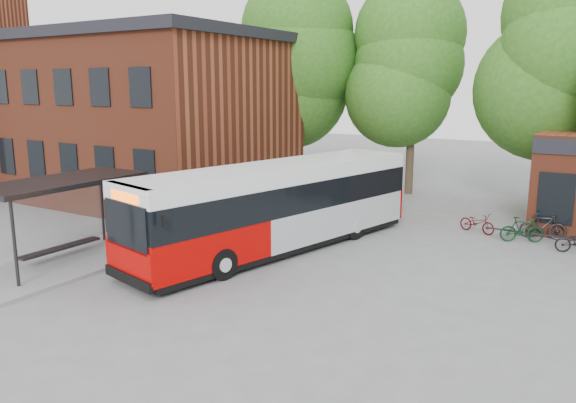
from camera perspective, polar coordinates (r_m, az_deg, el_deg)
The scene contains 11 objects.
ground at distance 17.83m, azimuth -10.01°, elevation -7.72°, with size 100.00×100.00×0.00m, color slate.
station_building at distance 32.47m, azimuth -17.10°, elevation 8.34°, with size 18.40×10.40×8.50m, color maroon, non-canonical shape.
bus_shelter at distance 20.02m, azimuth -21.80°, elevation -1.91°, with size 3.60×7.00×2.90m, color #27272A, non-canonical shape.
bike_rail at distance 23.29m, azimuth 25.66°, elevation -3.60°, with size 5.20×0.10×0.38m, color #27272A, non-canonical shape.
tree_0 at distance 33.32m, azimuth 0.32°, elevation 11.07°, with size 7.92×7.92×11.00m, color #285817, non-canonical shape.
tree_1 at distance 31.24m, azimuth 12.54°, elevation 10.21°, with size 7.92×7.92×10.40m, color #285817, non-canonical shape.
tree_2 at distance 28.69m, azimuth 25.39°, elevation 9.86°, with size 7.92×7.92×11.00m, color #285817, non-canonical shape.
city_bus at distance 20.22m, azimuth -0.98°, elevation -0.61°, with size 2.61×12.27×3.12m, color #B60201, non-canonical shape.
bicycle_0 at distance 24.03m, azimuth 18.67°, elevation -2.05°, with size 0.55×1.57×0.83m, color #4D0407.
bicycle_1 at distance 23.17m, azimuth 22.67°, elevation -2.65°, with size 0.46×1.62×0.98m, color black.
bicycle_3 at distance 23.98m, azimuth 24.49°, elevation -2.28°, with size 0.48×1.71×1.02m, color #222227.
Camera 1 is at (11.27, -12.50, 5.88)m, focal length 35.00 mm.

